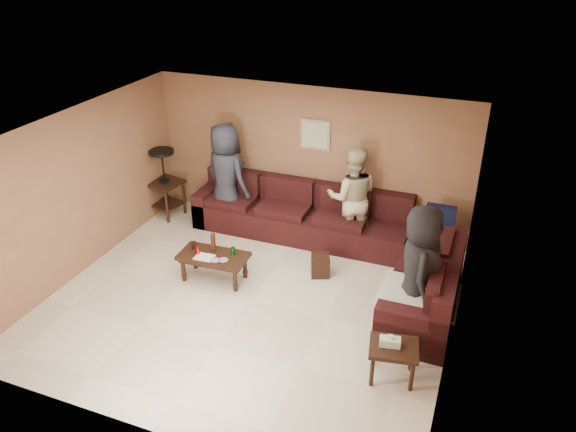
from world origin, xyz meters
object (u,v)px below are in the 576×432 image
(sectional_sofa, at_px, (336,242))
(end_table_left, at_px, (165,182))
(waste_bin, at_px, (320,265))
(coffee_table, at_px, (213,258))
(side_table_right, at_px, (393,350))
(person_right, at_px, (419,270))
(person_left, at_px, (226,176))
(person_middle, at_px, (352,198))

(sectional_sofa, relative_size, end_table_left, 3.68)
(sectional_sofa, height_order, waste_bin, sectional_sofa)
(waste_bin, bearing_deg, coffee_table, -154.91)
(sectional_sofa, bearing_deg, side_table_right, -59.28)
(sectional_sofa, xyz_separation_m, coffee_table, (-1.55, -1.20, 0.04))
(coffee_table, relative_size, waste_bin, 3.18)
(waste_bin, distance_m, person_right, 1.84)
(person_left, bearing_deg, person_right, 176.60)
(coffee_table, bearing_deg, sectional_sofa, 37.68)
(side_table_right, xyz_separation_m, person_right, (0.08, 1.08, 0.48))
(waste_bin, bearing_deg, person_middle, 81.09)
(end_table_left, relative_size, person_middle, 0.74)
(end_table_left, xyz_separation_m, person_right, (4.80, -1.62, 0.22))
(person_right, bearing_deg, end_table_left, 60.02)
(person_middle, bearing_deg, coffee_table, 31.05)
(sectional_sofa, bearing_deg, person_right, -40.37)
(person_middle, height_order, person_right, person_right)
(waste_bin, bearing_deg, sectional_sofa, 79.50)
(end_table_left, height_order, side_table_right, end_table_left)
(coffee_table, height_order, person_middle, person_middle)
(coffee_table, xyz_separation_m, person_middle, (1.62, 1.76, 0.49))
(person_left, xyz_separation_m, person_right, (3.59, -1.69, -0.05))
(coffee_table, distance_m, person_middle, 2.44)
(sectional_sofa, height_order, person_left, person_left)
(sectional_sofa, height_order, person_middle, person_middle)
(side_table_right, xyz_separation_m, waste_bin, (-1.47, 1.79, -0.24))
(person_middle, bearing_deg, waste_bin, 64.82)
(person_middle, bearing_deg, person_right, 111.17)
(side_table_right, relative_size, person_middle, 0.37)
(waste_bin, distance_m, person_left, 2.40)
(sectional_sofa, bearing_deg, coffee_table, -142.32)
(waste_bin, distance_m, person_middle, 1.29)
(side_table_right, bearing_deg, end_table_left, 150.31)
(person_left, bearing_deg, end_table_left, 25.35)
(coffee_table, relative_size, person_right, 0.60)
(person_middle, xyz_separation_m, person_right, (1.37, -1.79, 0.02))
(coffee_table, height_order, waste_bin, coffee_table)
(sectional_sofa, xyz_separation_m, person_right, (1.45, -1.23, 0.56))
(person_left, xyz_separation_m, person_middle, (2.22, 0.10, -0.08))
(sectional_sofa, distance_m, coffee_table, 1.96)
(coffee_table, relative_size, person_middle, 0.61)
(sectional_sofa, relative_size, person_right, 2.64)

